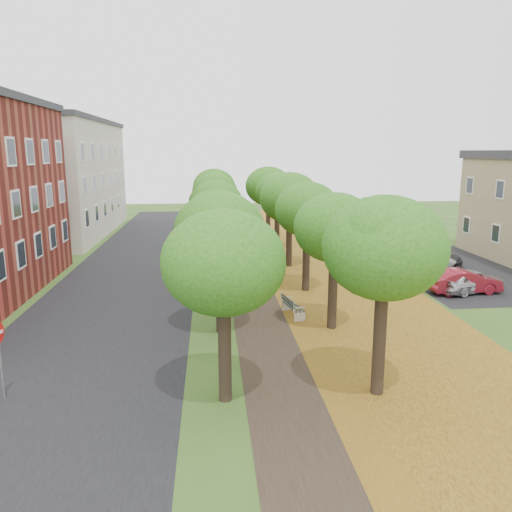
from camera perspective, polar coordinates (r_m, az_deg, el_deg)
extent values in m
plane|color=#2D4C19|center=(16.26, 4.57, -15.70)|extent=(120.00, 120.00, 0.00)
cube|color=black|center=(30.54, -14.41, -2.75)|extent=(8.00, 70.00, 0.01)
cube|color=black|center=(30.25, -0.24, -2.51)|extent=(3.20, 70.00, 0.01)
cube|color=#9F751D|center=(31.07, 9.00, -2.27)|extent=(7.50, 70.00, 0.01)
cube|color=black|center=(35.01, 22.21, -1.42)|extent=(9.00, 16.00, 0.01)
cylinder|color=black|center=(15.38, -3.59, -10.81)|extent=(0.40, 0.40, 3.18)
ellipsoid|color=#215612|center=(14.53, -3.73, -0.49)|extent=(3.78, 3.78, 3.22)
cylinder|color=black|center=(21.04, -4.08, -4.51)|extent=(0.40, 0.40, 3.18)
ellipsoid|color=#215612|center=(20.43, -4.20, 3.10)|extent=(3.78, 3.78, 3.22)
cylinder|color=black|center=(26.85, -4.36, -0.91)|extent=(0.40, 0.40, 3.18)
ellipsoid|color=#215612|center=(26.38, -4.46, 5.08)|extent=(3.78, 3.78, 3.22)
cylinder|color=black|center=(32.73, -4.54, 1.40)|extent=(0.40, 0.40, 3.18)
ellipsoid|color=#215612|center=(32.34, -4.62, 6.32)|extent=(3.78, 3.78, 3.22)
cylinder|color=black|center=(38.65, -4.66, 3.01)|extent=(0.40, 0.40, 3.18)
ellipsoid|color=#215612|center=(38.32, -4.73, 7.18)|extent=(3.78, 3.78, 3.22)
cylinder|color=black|center=(44.59, -4.75, 4.19)|extent=(0.40, 0.40, 3.18)
ellipsoid|color=#215612|center=(44.30, -4.82, 7.81)|extent=(3.78, 3.78, 3.22)
cylinder|color=black|center=(16.22, 13.89, -9.92)|extent=(0.40, 0.40, 3.18)
ellipsoid|color=#215612|center=(15.41, 14.41, -0.12)|extent=(3.78, 3.78, 3.22)
cylinder|color=black|center=(21.66, 8.75, -4.14)|extent=(0.40, 0.40, 3.18)
ellipsoid|color=#215612|center=(21.07, 8.99, 3.25)|extent=(3.78, 3.78, 3.22)
cylinder|color=black|center=(27.34, 5.75, -0.71)|extent=(0.40, 0.40, 3.18)
ellipsoid|color=#215612|center=(26.87, 5.87, 5.18)|extent=(3.78, 3.78, 3.22)
cylinder|color=black|center=(33.13, 3.79, 1.54)|extent=(0.40, 0.40, 3.18)
ellipsoid|color=#215612|center=(32.75, 3.86, 6.40)|extent=(3.78, 3.78, 3.22)
cylinder|color=black|center=(38.99, 2.42, 3.12)|extent=(0.40, 0.40, 3.18)
ellipsoid|color=#215612|center=(38.66, 2.45, 7.25)|extent=(3.78, 3.78, 3.22)
cylinder|color=black|center=(44.88, 1.40, 4.28)|extent=(0.40, 0.40, 3.18)
ellipsoid|color=#215612|center=(44.60, 1.42, 7.87)|extent=(3.78, 3.78, 3.22)
cube|color=beige|center=(49.42, -22.47, 8.06)|extent=(10.00, 20.00, 10.00)
cube|color=#2D2D33|center=(49.42, -22.96, 14.07)|extent=(10.30, 20.30, 0.40)
cube|color=#2C372F|center=(23.35, 4.28, -5.73)|extent=(0.82, 1.92, 0.04)
cube|color=#2C372F|center=(23.18, 3.66, -5.13)|extent=(0.39, 1.84, 0.27)
cube|color=silver|center=(22.67, 5.02, -6.92)|extent=(0.52, 0.16, 0.47)
cube|color=silver|center=(24.18, 3.57, -5.68)|extent=(0.52, 0.16, 0.47)
cube|color=silver|center=(22.54, 5.04, -5.90)|extent=(0.47, 0.15, 0.04)
cube|color=silver|center=(24.06, 3.58, -4.72)|extent=(0.47, 0.15, 0.04)
cylinder|color=slate|center=(17.29, -27.13, -10.92)|extent=(0.07, 0.07, 2.40)
imported|color=silver|center=(29.42, 23.25, -2.58)|extent=(4.20, 2.70, 1.33)
imported|color=maroon|center=(29.15, 22.67, -2.70)|extent=(4.01, 1.63, 1.29)
imported|color=#36373C|center=(35.38, 18.81, 0.09)|extent=(5.08, 3.51, 1.37)
imported|color=white|center=(34.56, 17.96, -0.13)|extent=(5.14, 2.93, 1.35)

